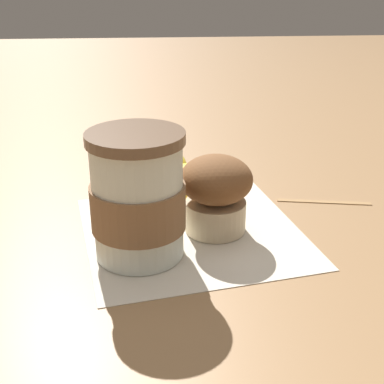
% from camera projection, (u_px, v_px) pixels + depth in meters
% --- Properties ---
extents(ground_plane, '(3.00, 3.00, 0.00)m').
position_uv_depth(ground_plane, '(192.00, 231.00, 0.57)').
color(ground_plane, '#936D47').
extents(paper_napkin, '(0.26, 0.26, 0.00)m').
position_uv_depth(paper_napkin, '(192.00, 231.00, 0.57)').
color(paper_napkin, beige).
rests_on(paper_napkin, ground_plane).
extents(coffee_cup, '(0.09, 0.09, 0.12)m').
position_uv_depth(coffee_cup, '(138.00, 198.00, 0.50)').
color(coffee_cup, silver).
rests_on(coffee_cup, paper_napkin).
extents(muffin, '(0.08, 0.08, 0.08)m').
position_uv_depth(muffin, '(216.00, 190.00, 0.55)').
color(muffin, beige).
rests_on(muffin, paper_napkin).
extents(banana, '(0.16, 0.05, 0.03)m').
position_uv_depth(banana, '(184.00, 178.00, 0.66)').
color(banana, yellow).
rests_on(banana, paper_napkin).
extents(wooden_stirrer, '(0.03, 0.11, 0.00)m').
position_uv_depth(wooden_stirrer, '(324.00, 202.00, 0.63)').
color(wooden_stirrer, '#9E7547').
rests_on(wooden_stirrer, ground_plane).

